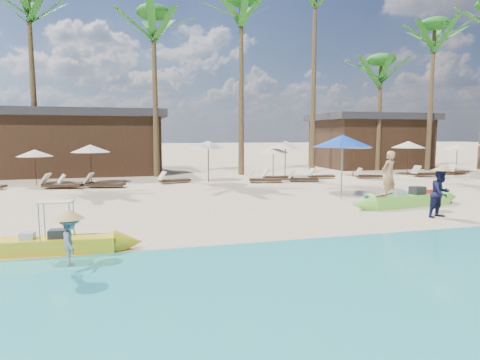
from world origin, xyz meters
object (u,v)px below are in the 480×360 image
object	(u,v)px
tourist	(389,175)
blue_umbrella	(343,141)
green_canoe	(408,200)
yellow_canoe	(50,245)

from	to	relation	value
tourist	blue_umbrella	world-z (taller)	blue_umbrella
green_canoe	blue_umbrella	xyz separation A→B (m)	(-1.56, 2.16, 2.15)
tourist	blue_umbrella	bearing A→B (deg)	-30.49
yellow_canoe	blue_umbrella	bearing A→B (deg)	31.37
green_canoe	tourist	xyz separation A→B (m)	(0.43, 1.82, 0.75)
green_canoe	blue_umbrella	world-z (taller)	blue_umbrella
yellow_canoe	tourist	distance (m)	13.10
yellow_canoe	tourist	world-z (taller)	tourist
yellow_canoe	blue_umbrella	world-z (taller)	blue_umbrella
blue_umbrella	tourist	bearing A→B (deg)	-9.58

